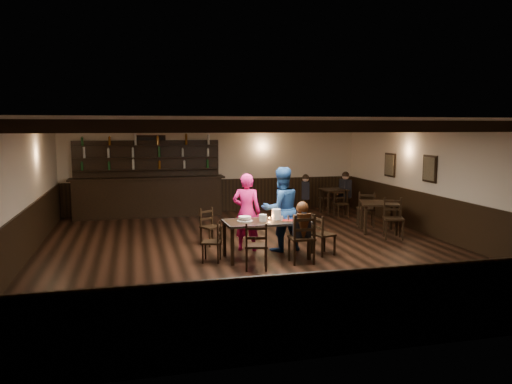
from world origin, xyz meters
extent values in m
plane|color=black|center=(0.00, 0.00, 0.00)|extent=(10.00, 10.00, 0.00)
cube|color=beige|center=(0.00, 5.00, 1.35)|extent=(9.00, 0.02, 2.70)
cube|color=beige|center=(0.00, -5.00, 1.35)|extent=(9.00, 0.02, 2.70)
cube|color=beige|center=(-4.50, 0.00, 1.35)|extent=(0.02, 10.00, 2.70)
cube|color=beige|center=(4.50, 0.00, 1.35)|extent=(0.02, 10.00, 2.70)
cube|color=silver|center=(0.00, 0.00, 2.70)|extent=(9.00, 10.00, 0.02)
cube|color=black|center=(0.00, 4.97, 0.50)|extent=(9.00, 0.04, 1.00)
cube|color=black|center=(0.00, -4.97, 0.50)|extent=(9.00, 0.04, 1.00)
cube|color=black|center=(-4.47, 0.00, 0.50)|extent=(0.04, 10.00, 1.00)
cube|color=black|center=(4.47, 0.00, 0.50)|extent=(0.04, 10.00, 1.00)
cube|color=black|center=(-1.90, 4.97, 1.85)|extent=(0.90, 0.03, 1.00)
cube|color=black|center=(-1.90, 4.95, 1.85)|extent=(0.80, 0.02, 0.90)
cube|color=black|center=(4.47, 0.50, 1.60)|extent=(0.03, 0.55, 0.65)
cube|color=#72664C|center=(4.45, 0.50, 1.60)|extent=(0.02, 0.45, 0.55)
cube|color=black|center=(4.47, 2.40, 1.55)|extent=(0.03, 0.55, 0.65)
cube|color=#72664C|center=(4.45, 2.40, 1.55)|extent=(0.02, 0.45, 0.55)
cube|color=black|center=(0.00, -3.00, 2.60)|extent=(8.90, 0.18, 0.18)
cube|color=black|center=(0.00, -1.00, 2.60)|extent=(8.90, 0.18, 0.18)
cube|color=black|center=(0.00, 1.00, 2.60)|extent=(8.90, 0.18, 0.18)
cube|color=black|center=(0.00, 3.00, 2.60)|extent=(8.90, 0.18, 0.18)
cube|color=black|center=(-0.64, -1.03, 0.35)|extent=(0.06, 0.06, 0.71)
cube|color=black|center=(-0.66, -0.32, 0.35)|extent=(0.06, 0.06, 0.71)
cube|color=black|center=(0.91, -0.98, 0.35)|extent=(0.06, 0.06, 0.71)
cube|color=black|center=(0.89, -0.27, 0.35)|extent=(0.06, 0.06, 0.71)
cube|color=black|center=(0.12, -0.65, 0.73)|extent=(1.69, 0.88, 0.04)
cube|color=#A5A8AD|center=(0.11, -0.25, 0.73)|extent=(1.67, 0.08, 0.05)
cube|color=#A5A8AD|center=(0.14, -1.05, 0.73)|extent=(1.67, 0.08, 0.05)
cube|color=#A5A8AD|center=(0.94, -0.63, 0.73)|extent=(0.06, 0.83, 0.05)
cube|color=#A5A8AD|center=(-0.69, -0.68, 0.73)|extent=(0.06, 0.83, 0.05)
cube|color=black|center=(-0.05, -1.25, 0.21)|extent=(0.04, 0.04, 0.42)
cube|color=black|center=(-0.13, -1.57, 0.21)|extent=(0.04, 0.04, 0.42)
cube|color=black|center=(-0.39, -1.17, 0.21)|extent=(0.04, 0.04, 0.42)
cube|color=black|center=(-0.47, -1.49, 0.21)|extent=(0.04, 0.04, 0.42)
cube|color=black|center=(-0.26, -1.37, 0.44)|extent=(0.49, 0.48, 0.04)
cube|color=black|center=(-0.30, -1.53, 0.66)|extent=(0.41, 0.13, 0.44)
cube|color=black|center=(-0.30, -1.53, 0.62)|extent=(0.35, 0.10, 0.05)
cube|color=black|center=(-0.30, -1.53, 0.79)|extent=(0.35, 0.10, 0.05)
cube|color=black|center=(0.88, -0.99, 0.23)|extent=(0.04, 0.04, 0.46)
cube|color=black|center=(0.87, -1.35, 0.23)|extent=(0.04, 0.04, 0.46)
cube|color=black|center=(0.50, -0.98, 0.23)|extent=(0.04, 0.04, 0.46)
cube|color=black|center=(0.49, -1.34, 0.23)|extent=(0.04, 0.04, 0.46)
cube|color=black|center=(0.68, -1.17, 0.48)|extent=(0.46, 0.44, 0.04)
cube|color=black|center=(0.68, -1.35, 0.72)|extent=(0.45, 0.05, 0.48)
cube|color=black|center=(0.68, -1.35, 0.68)|extent=(0.39, 0.04, 0.05)
cube|color=black|center=(0.68, -1.35, 0.87)|extent=(0.39, 0.04, 0.05)
cube|color=black|center=(-1.07, -0.48, 0.18)|extent=(0.04, 0.04, 0.37)
cube|color=black|center=(-0.79, -0.57, 0.18)|extent=(0.04, 0.04, 0.37)
cube|color=black|center=(-1.16, -0.77, 0.18)|extent=(0.04, 0.04, 0.37)
cube|color=black|center=(-0.88, -0.86, 0.18)|extent=(0.04, 0.04, 0.37)
cube|color=black|center=(-0.98, -0.67, 0.39)|extent=(0.44, 0.45, 0.03)
cube|color=black|center=(-0.84, -0.72, 0.58)|extent=(0.14, 0.35, 0.39)
cube|color=black|center=(-0.84, -0.72, 0.54)|extent=(0.11, 0.30, 0.04)
cube|color=black|center=(-0.84, -0.72, 0.69)|extent=(0.11, 0.30, 0.04)
cube|color=black|center=(1.52, -0.81, 0.20)|extent=(0.04, 0.04, 0.40)
cube|color=black|center=(1.21, -0.89, 0.20)|extent=(0.04, 0.04, 0.40)
cube|color=black|center=(1.42, -0.49, 0.20)|extent=(0.04, 0.04, 0.40)
cube|color=black|center=(1.12, -0.57, 0.20)|extent=(0.04, 0.04, 0.40)
cube|color=black|center=(1.32, -0.69, 0.42)|extent=(0.47, 0.48, 0.04)
cube|color=black|center=(1.17, -0.73, 0.63)|extent=(0.14, 0.38, 0.42)
cube|color=black|center=(1.17, -0.73, 0.58)|extent=(0.12, 0.33, 0.05)
cube|color=black|center=(1.17, -0.73, 0.75)|extent=(0.12, 0.33, 0.05)
cube|color=black|center=(-0.84, 0.47, 0.19)|extent=(0.04, 0.04, 0.39)
cube|color=black|center=(-1.00, 0.74, 0.19)|extent=(0.04, 0.04, 0.39)
cube|color=black|center=(-0.56, 0.64, 0.19)|extent=(0.04, 0.04, 0.39)
cube|color=black|center=(-0.72, 0.90, 0.19)|extent=(0.04, 0.04, 0.39)
cube|color=black|center=(-0.78, 0.69, 0.41)|extent=(0.51, 0.50, 0.04)
cube|color=black|center=(-0.86, 0.82, 0.61)|extent=(0.34, 0.22, 0.41)
cube|color=black|center=(-0.86, 0.82, 0.57)|extent=(0.29, 0.19, 0.05)
cube|color=black|center=(-0.86, 0.82, 0.73)|extent=(0.29, 0.19, 0.05)
imported|color=#EE2175|center=(-0.12, 0.05, 0.82)|extent=(0.70, 0.58, 1.63)
imported|color=navy|center=(0.58, -0.14, 0.88)|extent=(0.95, 0.79, 1.76)
cube|color=black|center=(0.68, -1.06, 0.51)|extent=(0.29, 0.29, 0.12)
cube|color=black|center=(0.68, -1.17, 0.72)|extent=(0.31, 0.18, 0.44)
cylinder|color=black|center=(0.68, -1.17, 0.92)|extent=(0.09, 0.31, 0.31)
sphere|color=#D8A384|center=(0.68, -1.17, 1.06)|extent=(0.19, 0.19, 0.19)
sphere|color=#32170B|center=(0.68, -1.19, 1.07)|extent=(0.24, 0.24, 0.24)
cone|color=#32170B|center=(0.68, -1.28, 0.70)|extent=(0.18, 0.18, 0.55)
cylinder|color=white|center=(-0.30, -0.59, 0.76)|extent=(0.30, 0.30, 0.01)
cylinder|color=white|center=(-0.30, -0.59, 0.81)|extent=(0.24, 0.24, 0.08)
cylinder|color=silver|center=(-0.30, -0.59, 0.79)|extent=(0.26, 0.26, 0.04)
cylinder|color=white|center=(0.04, -0.71, 0.82)|extent=(0.15, 0.15, 0.14)
cylinder|color=white|center=(0.35, -0.58, 0.86)|extent=(0.18, 0.18, 0.21)
cylinder|color=#A5A8AD|center=(0.20, -0.58, 0.77)|extent=(0.05, 0.05, 0.03)
sphere|color=orange|center=(0.20, -0.58, 0.80)|extent=(0.03, 0.03, 0.03)
cylinder|color=silver|center=(0.44, -0.69, 0.80)|extent=(0.04, 0.04, 0.09)
cylinder|color=#A5A8AD|center=(0.56, -0.73, 0.80)|extent=(0.04, 0.04, 0.10)
cylinder|color=silver|center=(0.43, -0.49, 0.81)|extent=(0.08, 0.08, 0.12)
cube|color=maroon|center=(0.59, -0.71, 0.75)|extent=(0.34, 0.28, 0.00)
cube|color=#0F1E4B|center=(0.67, -0.55, 0.75)|extent=(0.33, 0.27, 0.00)
cube|color=black|center=(-1.99, 4.65, 0.55)|extent=(4.19, 0.60, 1.10)
cube|color=black|center=(-1.99, 4.65, 1.12)|extent=(4.39, 0.70, 0.05)
cube|color=black|center=(-1.99, 4.92, 1.10)|extent=(4.19, 0.10, 2.20)
cube|color=black|center=(-1.99, 4.82, 1.35)|extent=(4.09, 0.22, 0.03)
cube|color=black|center=(-1.99, 4.82, 1.70)|extent=(4.09, 0.22, 0.03)
cube|color=black|center=(-1.99, 4.82, 2.05)|extent=(4.09, 0.22, 0.03)
cube|color=black|center=(3.45, 1.02, 0.73)|extent=(1.13, 1.13, 0.04)
cube|color=black|center=(2.98, 0.80, 0.35)|extent=(0.06, 0.06, 0.71)
cube|color=black|center=(3.22, 1.48, 0.35)|extent=(0.06, 0.06, 0.71)
cube|color=black|center=(3.67, 0.56, 0.35)|extent=(0.06, 0.06, 0.71)
cube|color=black|center=(3.91, 1.25, 0.35)|extent=(0.06, 0.06, 0.71)
cube|color=black|center=(3.40, 3.78, 0.73)|extent=(0.74, 0.74, 0.04)
cube|color=black|center=(3.11, 3.48, 0.35)|extent=(0.04, 0.04, 0.71)
cube|color=black|center=(3.09, 4.07, 0.35)|extent=(0.04, 0.04, 0.71)
cube|color=black|center=(3.70, 3.49, 0.35)|extent=(0.04, 0.04, 0.71)
cube|color=black|center=(3.69, 4.09, 0.35)|extent=(0.04, 0.04, 0.71)
cube|color=black|center=(2.53, 3.82, 0.73)|extent=(0.31, 0.41, 0.52)
sphere|color=#D8A384|center=(2.53, 3.82, 1.07)|extent=(0.20, 0.20, 0.20)
sphere|color=black|center=(2.53, 3.82, 1.10)|extent=(0.21, 0.21, 0.21)
cube|color=black|center=(3.80, 3.84, 0.75)|extent=(0.26, 0.39, 0.55)
sphere|color=#D8A384|center=(3.80, 3.84, 1.11)|extent=(0.21, 0.21, 0.21)
sphere|color=black|center=(3.80, 3.84, 1.15)|extent=(0.22, 0.22, 0.22)
camera|label=1|loc=(-2.40, -10.01, 2.59)|focal=35.00mm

